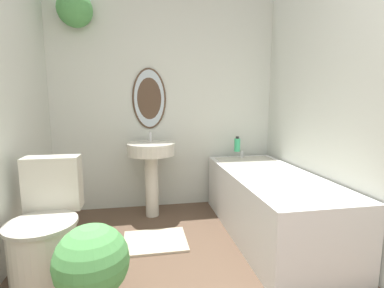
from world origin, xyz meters
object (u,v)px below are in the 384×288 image
pedestal_sink (151,160)px  shampoo_bottle (237,145)px  toilet (46,232)px  potted_plant (92,265)px  bathtub (270,202)px

pedestal_sink → shampoo_bottle: 0.97m
toilet → potted_plant: bearing=-50.6°
bathtub → shampoo_bottle: (-0.07, 0.70, 0.42)m
pedestal_sink → potted_plant: pedestal_sink is taller
toilet → potted_plant: size_ratio=1.49×
toilet → potted_plant: toilet is taller
toilet → bathtub: bearing=9.7°
toilet → shampoo_bottle: size_ratio=4.67×
toilet → bathtub: toilet is taller
bathtub → shampoo_bottle: shampoo_bottle is taller
pedestal_sink → shampoo_bottle: pedestal_sink is taller
pedestal_sink → shampoo_bottle: bearing=5.7°
pedestal_sink → shampoo_bottle: size_ratio=5.15×
pedestal_sink → bathtub: 1.23m
pedestal_sink → potted_plant: (-0.37, -1.36, -0.29)m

